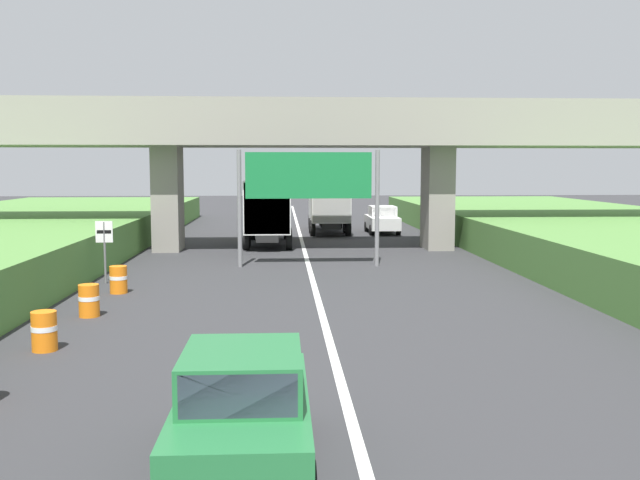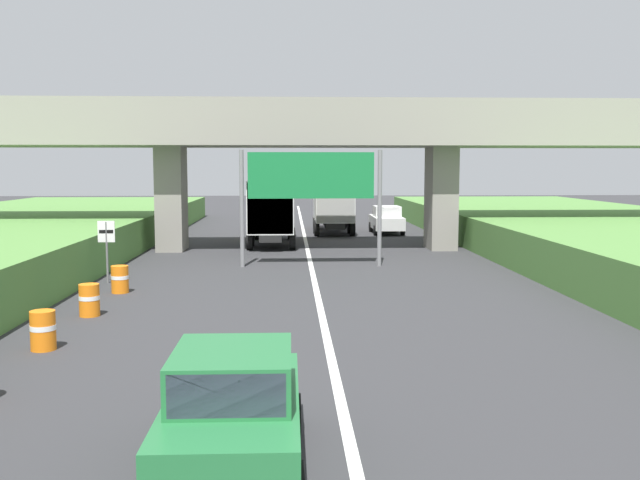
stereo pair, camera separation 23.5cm
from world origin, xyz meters
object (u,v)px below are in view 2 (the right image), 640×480
at_px(car_white, 387,220).
at_px(construction_barrel_2, 43,330).
at_px(overhead_highway_sign, 311,182).
at_px(construction_barrel_3, 89,300).
at_px(truck_orange, 332,202).
at_px(construction_barrel_4, 120,279).
at_px(speed_limit_sign, 107,242).
at_px(car_green, 234,410).
at_px(truck_yellow, 272,209).

bearing_deg(car_white, construction_barrel_2, -112.72).
distance_m(overhead_highway_sign, construction_barrel_3, 11.97).
bearing_deg(overhead_highway_sign, construction_barrel_3, -123.95).
distance_m(truck_orange, construction_barrel_4, 22.88).
bearing_deg(construction_barrel_2, construction_barrel_4, 90.02).
bearing_deg(speed_limit_sign, construction_barrel_2, -84.41).
bearing_deg(car_white, overhead_highway_sign, -109.53).
relative_size(speed_limit_sign, car_green, 0.54).
relative_size(truck_orange, car_white, 1.78).
relative_size(overhead_highway_sign, speed_limit_sign, 2.64).
relative_size(speed_limit_sign, construction_barrel_4, 2.48).
xyz_separation_m(truck_orange, construction_barrel_4, (-8.29, -21.27, -1.47)).
xyz_separation_m(overhead_highway_sign, speed_limit_sign, (-7.40, -3.91, -2.04)).
bearing_deg(truck_orange, speed_limit_sign, -115.56).
height_order(truck_yellow, car_green, truck_yellow).
relative_size(truck_yellow, construction_barrel_4, 8.11).
xyz_separation_m(truck_yellow, construction_barrel_2, (-4.66, -21.62, -1.47)).
relative_size(speed_limit_sign, truck_orange, 0.31).
distance_m(overhead_highway_sign, truck_orange, 15.52).
bearing_deg(truck_yellow, construction_barrel_4, -108.07).
bearing_deg(car_green, truck_yellow, 90.34).
relative_size(overhead_highway_sign, truck_orange, 0.81).
bearing_deg(car_green, construction_barrel_4, 109.03).
bearing_deg(construction_barrel_2, truck_yellow, 77.84).
distance_m(construction_barrel_2, construction_barrel_4, 7.34).
bearing_deg(car_white, speed_limit_sign, -124.28).
bearing_deg(car_white, construction_barrel_3, -115.72).
bearing_deg(speed_limit_sign, truck_yellow, 65.55).
bearing_deg(construction_barrel_4, construction_barrel_2, -89.98).
bearing_deg(car_white, truck_yellow, -138.64).
bearing_deg(speed_limit_sign, construction_barrel_3, -80.65).
bearing_deg(truck_orange, car_green, -95.61).
relative_size(truck_orange, truck_yellow, 1.00).
relative_size(truck_yellow, car_green, 1.78).
distance_m(overhead_highway_sign, truck_yellow, 8.69).
relative_size(speed_limit_sign, construction_barrel_3, 2.48).
height_order(overhead_highway_sign, speed_limit_sign, overhead_highway_sign).
distance_m(speed_limit_sign, truck_yellow, 13.48).
distance_m(car_green, construction_barrel_4, 14.81).
height_order(car_white, construction_barrel_2, car_white).
xyz_separation_m(overhead_highway_sign, construction_barrel_2, (-6.48, -13.27, -3.06)).
distance_m(car_green, construction_barrel_3, 11.40).
bearing_deg(construction_barrel_3, construction_barrel_2, -90.32).
relative_size(car_white, construction_barrel_4, 4.56).
bearing_deg(overhead_highway_sign, construction_barrel_2, -116.04).
bearing_deg(car_green, speed_limit_sign, 109.72).
bearing_deg(car_white, construction_barrel_4, -119.65).
xyz_separation_m(speed_limit_sign, truck_orange, (9.21, 19.25, 0.46)).
xyz_separation_m(car_green, construction_barrel_4, (-4.83, 14.00, -0.40)).
height_order(truck_yellow, construction_barrel_3, truck_yellow).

